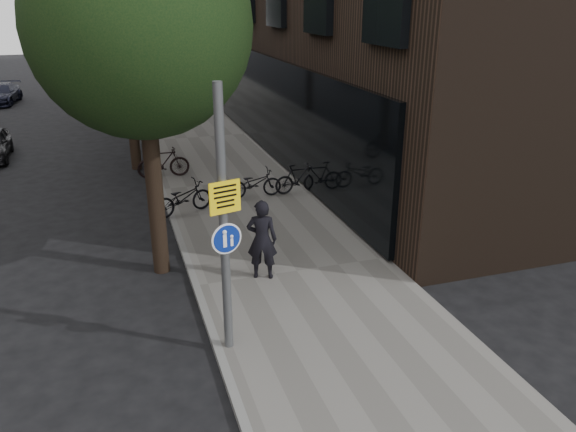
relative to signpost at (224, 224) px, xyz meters
name	(u,v)px	position (x,y,z in m)	size (l,w,h in m)	color
ground	(345,364)	(1.80, -0.98, -2.42)	(120.00, 120.00, 0.00)	black
sidewalk	(232,184)	(2.05, 9.02, -2.36)	(4.50, 60.00, 0.12)	slate
curb_edge	(163,191)	(-0.20, 9.02, -2.36)	(0.15, 60.00, 0.13)	slate
street_tree_near	(144,36)	(-0.73, 3.67, 2.68)	(4.40, 4.40, 7.50)	black
street_tree_mid	(124,19)	(-0.73, 12.17, 2.69)	(5.00, 5.00, 7.80)	black
street_tree_far	(115,12)	(-0.73, 21.17, 2.69)	(5.00, 5.00, 7.80)	black
signpost	(224,224)	(0.00, 0.00, 0.00)	(0.52, 0.15, 4.56)	#595B5E
pedestrian	(262,240)	(1.25, 2.31, -1.42)	(0.65, 0.43, 1.78)	black
parked_bike_facade_near	(254,183)	(2.40, 7.41, -1.87)	(0.58, 1.67, 0.88)	black
parked_bike_facade_far	(298,178)	(3.80, 7.39, -1.85)	(0.43, 1.53, 0.92)	black
parked_bike_curb_near	(183,198)	(0.15, 6.67, -1.84)	(0.61, 1.76, 0.92)	black
parked_bike_curb_far	(163,162)	(0.00, 10.28, -1.79)	(0.49, 1.72, 1.04)	black
parked_car_far	(2,94)	(-7.29, 27.84, -1.87)	(1.56, 3.83, 1.11)	black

